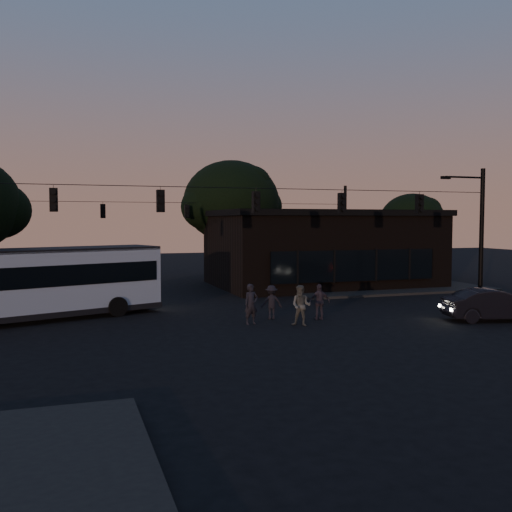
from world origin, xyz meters
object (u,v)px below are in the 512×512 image
object	(u,v)px
building	(321,248)
bus	(33,280)
pedestrian_a	(251,304)
pedestrian_c	(320,302)
pedestrian_b	(301,306)
car	(493,305)
pedestrian_d	(271,302)

from	to	relation	value
building	bus	xyz separation A→B (m)	(-19.02, -9.21, -0.81)
pedestrian_a	pedestrian_c	xyz separation A→B (m)	(3.44, 0.12, -0.07)
pedestrian_a	pedestrian_b	size ratio (longest dim) A/B	1.01
car	pedestrian_a	size ratio (longest dim) A/B	2.49
pedestrian_b	pedestrian_c	xyz separation A→B (m)	(1.46, 1.21, -0.06)
pedestrian_b	pedestrian_c	size ratio (longest dim) A/B	1.08
building	pedestrian_b	size ratio (longest dim) A/B	8.48
bus	pedestrian_b	distance (m)	12.49
pedestrian_a	pedestrian_d	world-z (taller)	pedestrian_a
car	bus	bearing A→B (deg)	85.30
car	pedestrian_c	world-z (taller)	pedestrian_c
car	pedestrian_a	distance (m)	11.34
building	pedestrian_d	world-z (taller)	building
pedestrian_d	pedestrian_c	bearing A→B (deg)	162.08
car	pedestrian_c	xyz separation A→B (m)	(-7.56, 2.90, 0.10)
building	pedestrian_a	xyz separation A→B (m)	(-9.67, -13.28, -1.79)
building	pedestrian_d	bearing A→B (deg)	-124.16
pedestrian_b	pedestrian_d	world-z (taller)	pedestrian_b
pedestrian_b	pedestrian_c	distance (m)	1.90
bus	car	size ratio (longest dim) A/B	2.69
pedestrian_d	building	bearing A→B (deg)	-119.02
bus	building	bearing A→B (deg)	6.16
car	pedestrian_a	bearing A→B (deg)	89.72
pedestrian_a	pedestrian_c	bearing A→B (deg)	-8.26
pedestrian_a	pedestrian_d	xyz separation A→B (m)	(1.34, 1.01, -0.11)
bus	pedestrian_b	size ratio (longest dim) A/B	6.72
pedestrian_c	car	bearing A→B (deg)	167.90
bus	pedestrian_a	world-z (taller)	bus
pedestrian_b	pedestrian_d	distance (m)	2.20
pedestrian_d	car	bearing A→B (deg)	163.70
car	pedestrian_c	distance (m)	8.09
pedestrian_a	pedestrian_c	world-z (taller)	pedestrian_a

